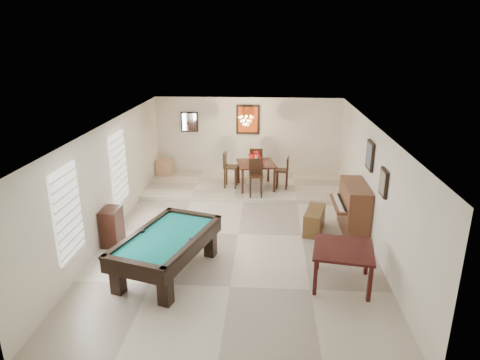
# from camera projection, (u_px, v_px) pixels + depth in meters

# --- Properties ---
(ground_plane) EXTENTS (6.00, 9.00, 0.02)m
(ground_plane) POSITION_uv_depth(u_px,v_px,m) (238.00, 234.00, 10.13)
(ground_plane) COLOR beige
(wall_back) EXTENTS (6.00, 0.04, 2.60)m
(wall_back) POSITION_uv_depth(u_px,v_px,m) (248.00, 138.00, 13.96)
(wall_back) COLOR silver
(wall_back) RESTS_ON ground_plane
(wall_front) EXTENTS (6.00, 0.04, 2.60)m
(wall_front) POSITION_uv_depth(u_px,v_px,m) (214.00, 297.00, 5.46)
(wall_front) COLOR silver
(wall_front) RESTS_ON ground_plane
(wall_left) EXTENTS (0.04, 9.00, 2.60)m
(wall_left) POSITION_uv_depth(u_px,v_px,m) (109.00, 179.00, 9.90)
(wall_left) COLOR silver
(wall_left) RESTS_ON ground_plane
(wall_right) EXTENTS (0.04, 9.00, 2.60)m
(wall_right) POSITION_uv_depth(u_px,v_px,m) (372.00, 185.00, 9.52)
(wall_right) COLOR silver
(wall_right) RESTS_ON ground_plane
(ceiling) EXTENTS (6.00, 9.00, 0.04)m
(ceiling) POSITION_uv_depth(u_px,v_px,m) (238.00, 126.00, 9.29)
(ceiling) COLOR white
(ceiling) RESTS_ON wall_back
(dining_step) EXTENTS (6.00, 2.50, 0.12)m
(dining_step) POSITION_uv_depth(u_px,v_px,m) (246.00, 186.00, 13.18)
(dining_step) COLOR beige
(dining_step) RESTS_ON ground_plane
(window_left_front) EXTENTS (0.06, 1.00, 1.70)m
(window_left_front) POSITION_uv_depth(u_px,v_px,m) (67.00, 213.00, 7.79)
(window_left_front) COLOR white
(window_left_front) RESTS_ON wall_left
(window_left_rear) EXTENTS (0.06, 1.00, 1.70)m
(window_left_rear) POSITION_uv_depth(u_px,v_px,m) (119.00, 168.00, 10.43)
(window_left_rear) COLOR white
(window_left_rear) RESTS_ON wall_left
(pool_table) EXTENTS (1.92, 2.64, 0.79)m
(pool_table) POSITION_uv_depth(u_px,v_px,m) (167.00, 255.00, 8.37)
(pool_table) COLOR black
(pool_table) RESTS_ON ground_plane
(square_table) EXTENTS (1.24, 1.24, 0.75)m
(square_table) POSITION_uv_depth(u_px,v_px,m) (342.00, 266.00, 7.99)
(square_table) COLOR black
(square_table) RESTS_ON ground_plane
(upright_piano) EXTENTS (0.80, 1.43, 1.19)m
(upright_piano) POSITION_uv_depth(u_px,v_px,m) (348.00, 208.00, 10.10)
(upright_piano) COLOR brown
(upright_piano) RESTS_ON ground_plane
(piano_bench) EXTENTS (0.62, 1.05, 0.55)m
(piano_bench) POSITION_uv_depth(u_px,v_px,m) (314.00, 220.00, 10.21)
(piano_bench) COLOR brown
(piano_bench) RESTS_ON ground_plane
(apothecary_chest) EXTENTS (0.38, 0.57, 0.85)m
(apothecary_chest) POSITION_uv_depth(u_px,v_px,m) (112.00, 227.00, 9.52)
(apothecary_chest) COLOR black
(apothecary_chest) RESTS_ON ground_plane
(dining_table) EXTENTS (1.25, 1.25, 0.89)m
(dining_table) POSITION_uv_depth(u_px,v_px,m) (256.00, 173.00, 12.76)
(dining_table) COLOR black
(dining_table) RESTS_ON dining_step
(flower_vase) EXTENTS (0.17, 0.17, 0.25)m
(flower_vase) POSITION_uv_depth(u_px,v_px,m) (256.00, 155.00, 12.58)
(flower_vase) COLOR #A80E22
(flower_vase) RESTS_ON dining_table
(dining_chair_south) EXTENTS (0.41, 0.41, 1.06)m
(dining_chair_south) POSITION_uv_depth(u_px,v_px,m) (256.00, 178.00, 12.03)
(dining_chair_south) COLOR black
(dining_chair_south) RESTS_ON dining_step
(dining_chair_north) EXTENTS (0.42, 0.42, 1.06)m
(dining_chair_north) POSITION_uv_depth(u_px,v_px,m) (256.00, 164.00, 13.40)
(dining_chair_north) COLOR black
(dining_chair_north) RESTS_ON dining_step
(dining_chair_west) EXTENTS (0.43, 0.43, 1.08)m
(dining_chair_west) POSITION_uv_depth(u_px,v_px,m) (231.00, 170.00, 12.77)
(dining_chair_west) COLOR black
(dining_chair_west) RESTS_ON dining_step
(dining_chair_east) EXTENTS (0.39, 0.39, 0.95)m
(dining_chair_east) POSITION_uv_depth(u_px,v_px,m) (282.00, 173.00, 12.68)
(dining_chair_east) COLOR black
(dining_chair_east) RESTS_ON dining_step
(corner_bench) EXTENTS (0.51, 0.60, 0.49)m
(corner_bench) POSITION_uv_depth(u_px,v_px,m) (165.00, 167.00, 14.04)
(corner_bench) COLOR tan
(corner_bench) RESTS_ON dining_step
(chandelier) EXTENTS (0.44, 0.44, 0.60)m
(chandelier) POSITION_uv_depth(u_px,v_px,m) (246.00, 117.00, 12.45)
(chandelier) COLOR #FFE5B2
(chandelier) RESTS_ON ceiling
(back_painting) EXTENTS (0.75, 0.06, 0.95)m
(back_painting) POSITION_uv_depth(u_px,v_px,m) (248.00, 120.00, 13.73)
(back_painting) COLOR #D84C14
(back_painting) RESTS_ON wall_back
(back_mirror) EXTENTS (0.55, 0.06, 0.65)m
(back_mirror) POSITION_uv_depth(u_px,v_px,m) (190.00, 122.00, 13.88)
(back_mirror) COLOR white
(back_mirror) RESTS_ON wall_back
(right_picture_upper) EXTENTS (0.06, 0.55, 0.65)m
(right_picture_upper) POSITION_uv_depth(u_px,v_px,m) (370.00, 156.00, 9.62)
(right_picture_upper) COLOR slate
(right_picture_upper) RESTS_ON wall_right
(right_picture_lower) EXTENTS (0.06, 0.45, 0.55)m
(right_picture_lower) POSITION_uv_depth(u_px,v_px,m) (384.00, 183.00, 8.45)
(right_picture_lower) COLOR gray
(right_picture_lower) RESTS_ON wall_right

